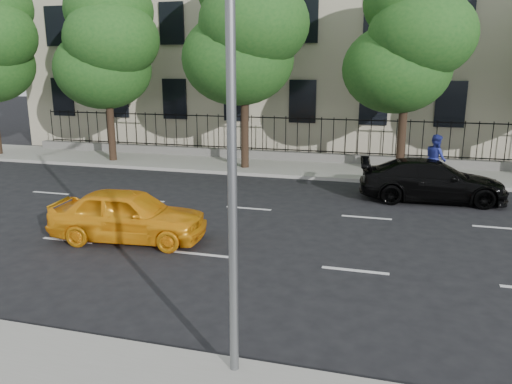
% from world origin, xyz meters
% --- Properties ---
extents(ground, '(120.00, 120.00, 0.00)m').
position_xyz_m(ground, '(0.00, 0.00, 0.00)').
color(ground, black).
rests_on(ground, ground).
extents(far_sidewalk, '(60.00, 4.00, 0.15)m').
position_xyz_m(far_sidewalk, '(0.00, 14.00, 0.07)').
color(far_sidewalk, gray).
rests_on(far_sidewalk, ground).
extents(lane_markings, '(49.60, 4.62, 0.01)m').
position_xyz_m(lane_markings, '(0.00, 4.75, 0.01)').
color(lane_markings, silver).
rests_on(lane_markings, ground).
extents(iron_fence, '(30.00, 0.50, 2.20)m').
position_xyz_m(iron_fence, '(0.00, 15.70, 0.65)').
color(iron_fence, slate).
rests_on(iron_fence, far_sidewalk).
extents(street_light, '(0.25, 3.32, 8.05)m').
position_xyz_m(street_light, '(2.50, -1.77, 5.15)').
color(street_light, slate).
rests_on(street_light, near_sidewalk).
extents(tree_b, '(5.53, 5.12, 8.97)m').
position_xyz_m(tree_b, '(-8.96, 13.36, 5.84)').
color(tree_b, '#382619').
rests_on(tree_b, far_sidewalk).
extents(tree_c, '(5.89, 5.50, 9.80)m').
position_xyz_m(tree_c, '(-1.96, 13.36, 6.41)').
color(tree_c, '#382619').
rests_on(tree_c, far_sidewalk).
extents(tree_d, '(5.34, 4.94, 8.84)m').
position_xyz_m(tree_d, '(5.04, 13.36, 5.84)').
color(tree_d, '#382619').
rests_on(tree_d, far_sidewalk).
extents(yellow_taxi, '(4.51, 2.18, 1.48)m').
position_xyz_m(yellow_taxi, '(-2.33, 3.01, 0.74)').
color(yellow_taxi, '#FDA315').
rests_on(yellow_taxi, ground).
extents(black_sedan, '(5.32, 2.52, 1.50)m').
position_xyz_m(black_sedan, '(6.12, 9.81, 0.75)').
color(black_sedan, black).
rests_on(black_sedan, ground).
extents(pedestrian_far, '(1.05, 1.16, 1.96)m').
position_xyz_m(pedestrian_far, '(6.39, 12.40, 1.13)').
color(pedestrian_far, navy).
rests_on(pedestrian_far, far_sidewalk).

